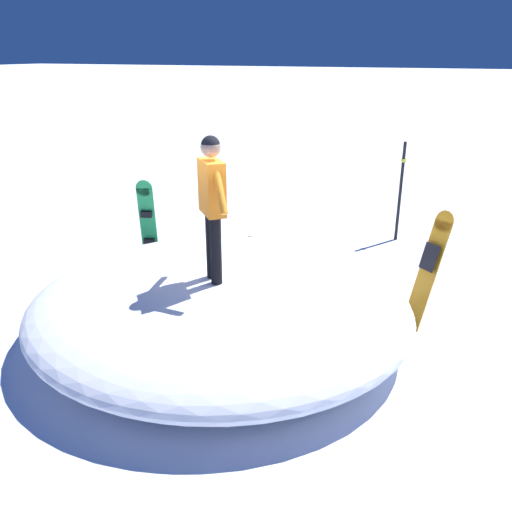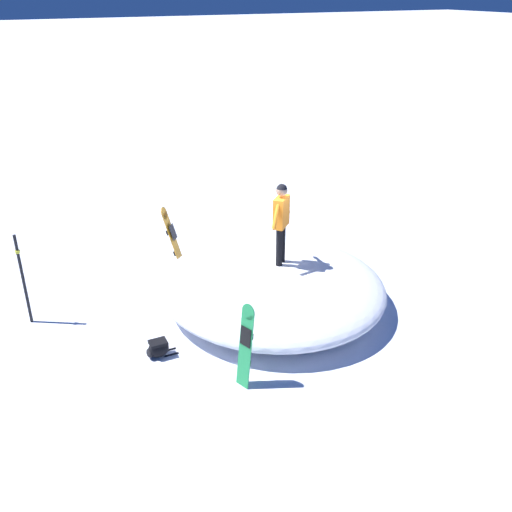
{
  "view_description": "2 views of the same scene",
  "coord_description": "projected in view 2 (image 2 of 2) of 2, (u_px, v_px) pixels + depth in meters",
  "views": [
    {
      "loc": [
        6.1,
        2.49,
        3.63
      ],
      "look_at": [
        0.27,
        0.01,
        1.15
      ],
      "focal_mm": 36.99,
      "sensor_mm": 36.0,
      "label": 1
    },
    {
      "loc": [
        -4.63,
        -9.91,
        6.39
      ],
      "look_at": [
        0.22,
        -0.14,
        1.08
      ],
      "focal_mm": 39.29,
      "sensor_mm": 36.0,
      "label": 2
    }
  ],
  "objects": [
    {
      "name": "snowboard_primary_upright",
      "position": [
        173.0,
        238.0,
        13.55
      ],
      "size": [
        0.55,
        0.52,
        1.64
      ],
      "color": "orange",
      "rests_on": "ground"
    },
    {
      "name": "snow_mound",
      "position": [
        272.0,
        285.0,
        12.26
      ],
      "size": [
        5.52,
        5.73,
        0.92
      ],
      "primitive_type": "ellipsoid",
      "rotation": [
        0.0,
        0.0,
        0.15
      ],
      "color": "white",
      "rests_on": "ground"
    },
    {
      "name": "backpack_near",
      "position": [
        158.0,
        348.0,
        10.61
      ],
      "size": [
        0.6,
        0.31,
        0.33
      ],
      "color": "black",
      "rests_on": "ground"
    },
    {
      "name": "ground",
      "position": [
        245.0,
        299.0,
        12.63
      ],
      "size": [
        240.0,
        240.0,
        0.0
      ],
      "primitive_type": "plane",
      "color": "white"
    },
    {
      "name": "snowboarder_standing",
      "position": [
        281.0,
        216.0,
        11.71
      ],
      "size": [
        0.84,
        0.79,
        1.8
      ],
      "color": "black",
      "rests_on": "snow_mound"
    },
    {
      "name": "snowboard_secondary_upright",
      "position": [
        246.0,
        344.0,
        9.6
      ],
      "size": [
        0.29,
        0.34,
        1.59
      ],
      "color": "#1E8C47",
      "rests_on": "ground"
    },
    {
      "name": "trail_marker_pole",
      "position": [
        23.0,
        278.0,
        11.31
      ],
      "size": [
        0.1,
        0.1,
        1.99
      ],
      "color": "black",
      "rests_on": "ground"
    }
  ]
}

